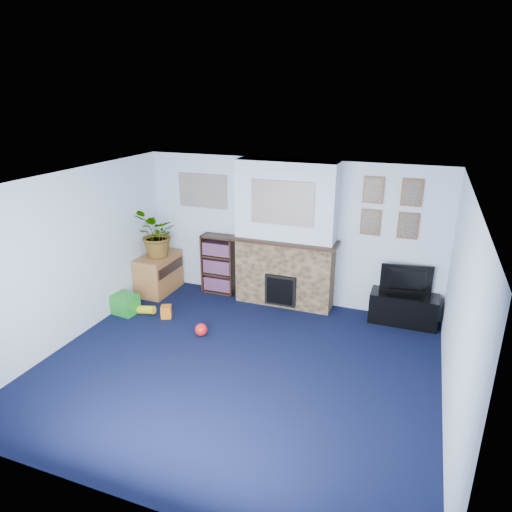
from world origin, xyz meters
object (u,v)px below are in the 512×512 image
at_px(tv_stand, 403,309).
at_px(bookshelf, 219,265).
at_px(sideboard, 159,273).
at_px(television, 407,280).

relative_size(tv_stand, bookshelf, 0.96).
relative_size(bookshelf, sideboard, 1.21).
bearing_deg(tv_stand, sideboard, -176.16).
distance_m(television, sideboard, 4.19).
bearing_deg(television, sideboard, -4.98).
relative_size(tv_stand, sideboard, 1.16).
bearing_deg(tv_stand, bookshelf, 178.61).
distance_m(television, bookshelf, 3.16).
height_order(tv_stand, sideboard, sideboard).
relative_size(television, bookshelf, 0.73).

